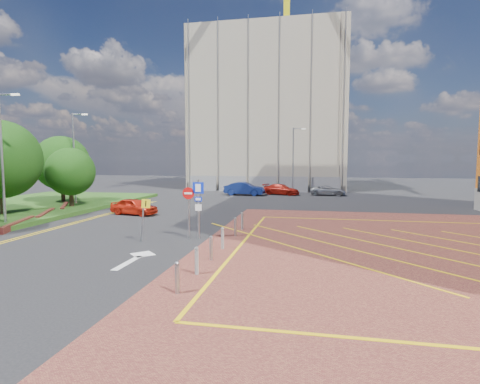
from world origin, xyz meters
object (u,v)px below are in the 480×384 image
(sign_cluster, at_px, (195,203))
(car_blue_back, at_px, (244,189))
(warning_sign, at_px, (144,215))
(lamp_left_far, at_px, (75,154))
(lamp_back, at_px, (294,158))
(tree_c, at_px, (70,172))
(lamp_left_near, at_px, (3,153))
(car_red_back, at_px, (281,189))
(tree_d, at_px, (62,163))
(tree_b, at_px, (0,159))
(car_silver_back, at_px, (328,191))
(car_red_left, at_px, (134,206))

(sign_cluster, xyz_separation_m, car_blue_back, (-1.72, 23.87, -1.18))
(warning_sign, relative_size, car_blue_back, 0.48)
(lamp_left_far, xyz_separation_m, lamp_back, (18.50, 16.00, -0.30))
(tree_c, distance_m, lamp_back, 25.19)
(lamp_left_near, distance_m, car_red_back, 28.98)
(lamp_left_near, height_order, car_red_back, lamp_left_near)
(tree_d, relative_size, car_blue_back, 1.30)
(tree_b, xyz_separation_m, car_blue_back, (14.07, 19.86, -3.47))
(warning_sign, relative_size, car_silver_back, 0.55)
(sign_cluster, distance_m, car_blue_back, 23.97)
(lamp_back, bearing_deg, warning_sign, -102.22)
(lamp_left_far, bearing_deg, tree_b, -98.77)
(lamp_left_far, relative_size, car_red_back, 1.84)
(lamp_left_far, relative_size, car_blue_back, 1.71)
(lamp_left_far, xyz_separation_m, warning_sign, (12.38, -12.26, -3.23))
(lamp_left_near, distance_m, lamp_left_far, 10.20)
(tree_b, bearing_deg, car_red_back, 49.50)
(lamp_left_near, relative_size, lamp_left_far, 1.00)
(car_red_back, bearing_deg, sign_cluster, -167.59)
(tree_d, height_order, lamp_back, lamp_back)
(tree_b, distance_m, lamp_left_far, 7.10)
(tree_b, bearing_deg, tree_d, 97.13)
(lamp_left_far, relative_size, car_silver_back, 1.96)
(warning_sign, bearing_deg, lamp_left_far, 135.29)
(car_silver_back, bearing_deg, car_blue_back, 102.83)
(lamp_left_far, distance_m, car_silver_back, 27.25)
(tree_c, height_order, car_red_left, tree_c)
(car_red_back, bearing_deg, warning_sign, -172.26)
(tree_d, relative_size, lamp_back, 0.76)
(car_blue_back, bearing_deg, tree_d, 131.56)
(lamp_left_far, bearing_deg, lamp_back, 40.86)
(tree_d, bearing_deg, car_red_back, 34.78)
(sign_cluster, height_order, car_silver_back, sign_cluster)
(car_red_left, bearing_deg, car_blue_back, -6.67)
(tree_b, height_order, tree_c, tree_b)
(lamp_back, distance_m, sign_cluster, 27.38)
(tree_d, relative_size, warning_sign, 2.71)
(tree_c, height_order, car_silver_back, tree_c)
(sign_cluster, bearing_deg, lamp_left_near, 175.44)
(tree_c, relative_size, car_red_back, 1.12)
(tree_d, relative_size, car_red_back, 1.39)
(lamp_back, height_order, car_red_left, lamp_back)
(car_silver_back, bearing_deg, car_red_back, 95.41)
(warning_sign, distance_m, car_silver_back, 28.82)
(lamp_left_far, distance_m, car_red_back, 22.75)
(tree_c, bearing_deg, lamp_back, 45.68)
(tree_b, distance_m, warning_sign, 14.72)
(tree_b, height_order, car_red_left, tree_b)
(lamp_left_near, distance_m, car_red_left, 9.28)
(tree_c, distance_m, car_silver_back, 27.47)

